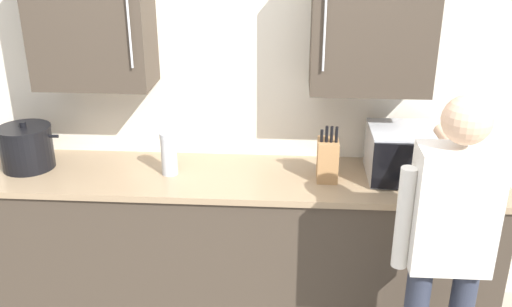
# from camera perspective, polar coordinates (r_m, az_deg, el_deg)

# --- Properties ---
(back_wall_tiled) EXTENTS (3.88, 0.44, 2.54)m
(back_wall_tiled) POSITION_cam_1_polar(r_m,az_deg,el_deg) (3.26, -2.24, 7.43)
(back_wall_tiled) COLOR beige
(back_wall_tiled) RESTS_ON ground_plane
(counter_unit) EXTENTS (3.00, 0.61, 0.92)m
(counter_unit) POSITION_cam_1_polar(r_m,az_deg,el_deg) (3.35, -2.54, -9.30)
(counter_unit) COLOR #3D3328
(counter_unit) RESTS_ON ground_plane
(microwave_oven) EXTENTS (0.50, 0.40, 0.27)m
(microwave_oven) POSITION_cam_1_polar(r_m,az_deg,el_deg) (3.16, 15.40, -0.04)
(microwave_oven) COLOR #B7BABF
(microwave_oven) RESTS_ON counter_unit
(thermos_flask) EXTENTS (0.09, 0.09, 0.24)m
(thermos_flask) POSITION_cam_1_polar(r_m,az_deg,el_deg) (3.13, -8.78, 0.01)
(thermos_flask) COLOR #B7BABF
(thermos_flask) RESTS_ON counter_unit
(stock_pot) EXTENTS (0.39, 0.29, 0.27)m
(stock_pot) POSITION_cam_1_polar(r_m,az_deg,el_deg) (3.43, -22.15, 0.58)
(stock_pot) COLOR black
(stock_pot) RESTS_ON counter_unit
(knife_block) EXTENTS (0.11, 0.15, 0.31)m
(knife_block) POSITION_cam_1_polar(r_m,az_deg,el_deg) (3.06, 7.23, -0.60)
(knife_block) COLOR #A37547
(knife_block) RESTS_ON counter_unit
(person_figure) EXTENTS (0.44, 0.54, 1.60)m
(person_figure) POSITION_cam_1_polar(r_m,az_deg,el_deg) (2.59, 18.78, -8.22)
(person_figure) COLOR #282D3D
(person_figure) RESTS_ON ground_plane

